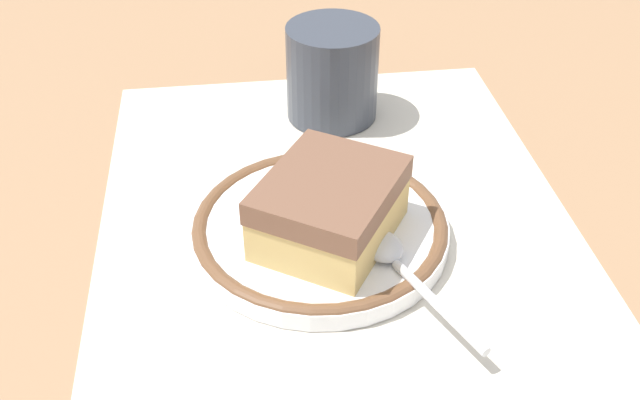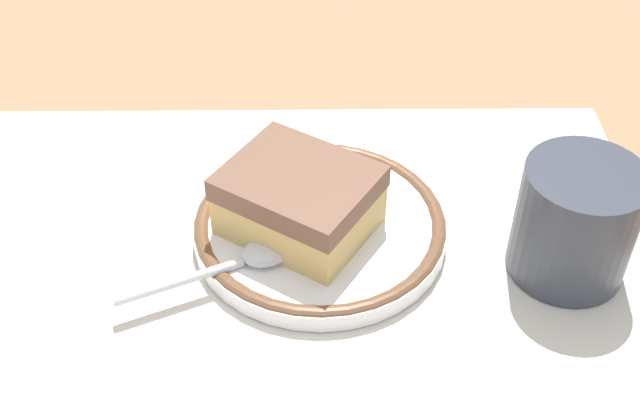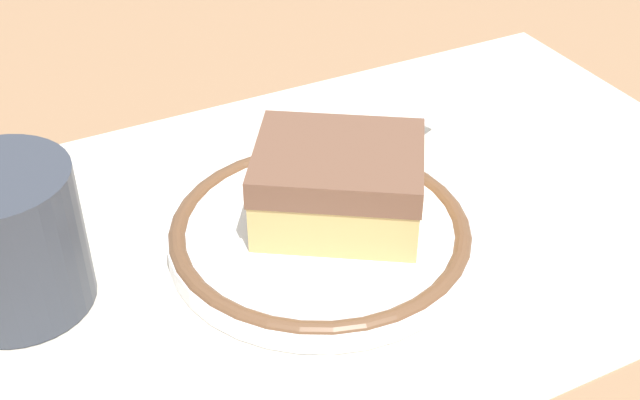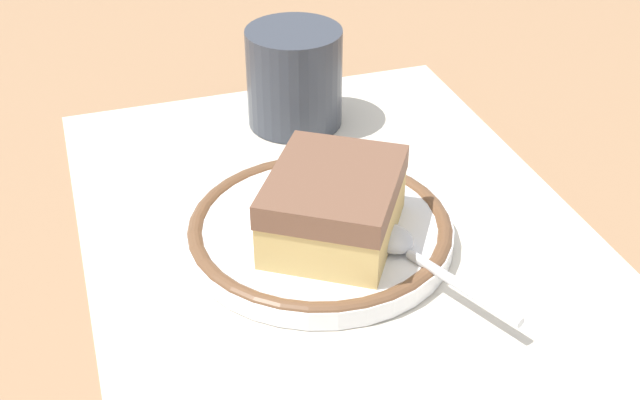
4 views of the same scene
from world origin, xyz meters
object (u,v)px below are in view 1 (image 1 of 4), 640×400
object	(u,v)px
spoon	(394,259)
cup	(332,78)
plate	(320,228)
cake_slice	(330,208)

from	to	relation	value
spoon	cup	bearing A→B (deg)	2.43
spoon	cup	world-z (taller)	cup
plate	spoon	bearing A→B (deg)	-139.80
spoon	cup	distance (m)	0.22
cake_slice	plate	bearing A→B (deg)	18.00
plate	cake_slice	size ratio (longest dim) A/B	1.45
plate	cake_slice	xyz separation A→B (m)	(-0.01, -0.00, 0.03)
plate	cup	bearing A→B (deg)	-10.99
cake_slice	cup	distance (m)	0.18
cake_slice	cup	bearing A→B (deg)	-8.71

